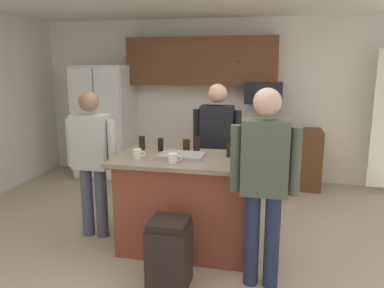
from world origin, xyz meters
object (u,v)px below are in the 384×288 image
at_px(glass_stout_tall, 142,143).
at_px(mug_ceramic_white, 137,154).
at_px(serving_tray, 182,156).
at_px(person_guest_left, 217,144).
at_px(person_guest_right, 92,155).
at_px(glass_dark_ale, 186,146).
at_px(person_host_foreground, 264,176).
at_px(refrigerator, 105,122).
at_px(trash_bin, 169,253).
at_px(mug_blue_stoneware, 173,158).
at_px(kitchen_island, 186,203).
at_px(microwave_over_range, 264,93).
at_px(tumbler_amber, 197,145).
at_px(glass_pilsner, 229,150).
at_px(glass_short_whisky, 161,145).

bearing_deg(glass_stout_tall, mug_ceramic_white, -76.36).
bearing_deg(serving_tray, person_guest_left, 74.13).
distance_m(person_guest_right, serving_tray, 1.03).
bearing_deg(glass_dark_ale, person_guest_right, -171.62).
height_order(mug_ceramic_white, serving_tray, mug_ceramic_white).
xyz_separation_m(person_guest_left, person_host_foreground, (0.60, -1.28, 0.03)).
bearing_deg(serving_tray, person_host_foreground, -30.48).
distance_m(refrigerator, serving_tray, 2.99).
bearing_deg(glass_dark_ale, trash_bin, -85.74).
height_order(person_guest_left, mug_blue_stoneware, person_guest_left).
height_order(kitchen_island, glass_dark_ale, glass_dark_ale).
height_order(person_guest_left, person_guest_right, person_guest_left).
bearing_deg(microwave_over_range, mug_blue_stoneware, -105.38).
distance_m(kitchen_island, trash_bin, 0.73).
distance_m(microwave_over_range, serving_tray, 2.55).
height_order(kitchen_island, serving_tray, serving_tray).
height_order(mug_blue_stoneware, trash_bin, mug_blue_stoneware).
xyz_separation_m(kitchen_island, trash_bin, (0.03, -0.71, -0.19)).
relative_size(person_host_foreground, tumbler_amber, 10.07).
bearing_deg(glass_dark_ale, glass_pilsner, -12.00).
relative_size(glass_short_whisky, mug_ceramic_white, 1.08).
bearing_deg(kitchen_island, person_host_foreground, -32.91).
xyz_separation_m(glass_dark_ale, glass_pilsner, (0.47, -0.10, -0.00)).
xyz_separation_m(refrigerator, person_guest_left, (2.13, -1.50, 0.03)).
bearing_deg(glass_pilsner, kitchen_island, -164.62).
height_order(refrigerator, glass_dark_ale, refrigerator).
xyz_separation_m(tumbler_amber, trash_bin, (-0.04, -0.92, -0.76)).
distance_m(person_host_foreground, glass_stout_tall, 1.52).
relative_size(person_guest_right, tumbler_amber, 9.48).
bearing_deg(tumbler_amber, mug_ceramic_white, -143.28).
height_order(glass_dark_ale, glass_pilsner, same).
relative_size(person_guest_left, tumbler_amber, 9.82).
distance_m(person_guest_left, serving_tray, 0.82).
bearing_deg(serving_tray, person_guest_right, 174.64).
relative_size(microwave_over_range, serving_tray, 1.27).
height_order(glass_pilsner, trash_bin, glass_pilsner).
xyz_separation_m(glass_short_whisky, glass_stout_tall, (-0.21, 0.01, 0.01)).
height_order(person_host_foreground, mug_ceramic_white, person_host_foreground).
xyz_separation_m(person_guest_left, glass_dark_ale, (-0.24, -0.55, 0.08)).
relative_size(refrigerator, glass_short_whisky, 13.68).
height_order(glass_pilsner, serving_tray, glass_pilsner).
xyz_separation_m(person_guest_left, glass_short_whisky, (-0.52, -0.55, 0.08)).
bearing_deg(person_guest_right, mug_blue_stoneware, -13.59).
xyz_separation_m(glass_stout_tall, trash_bin, (0.56, -0.93, -0.75)).
relative_size(microwave_over_range, person_guest_left, 0.34).
relative_size(person_guest_right, mug_blue_stoneware, 12.01).
height_order(microwave_over_range, person_host_foreground, person_host_foreground).
relative_size(microwave_over_range, person_host_foreground, 0.33).
bearing_deg(glass_stout_tall, microwave_over_range, 60.97).
xyz_separation_m(glass_stout_tall, serving_tray, (0.51, -0.25, -0.05)).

